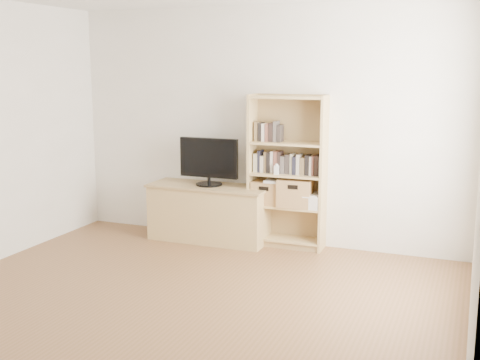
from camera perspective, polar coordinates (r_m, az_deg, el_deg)
The scene contains 13 objects.
floor at distance 4.79m, azimuth -8.28°, elevation -13.45°, with size 4.50×5.00×0.01m, color brown.
back_wall at distance 6.67m, azimuth 2.24°, elevation 5.15°, with size 4.50×0.02×2.60m, color silver.
right_wall at distance 3.81m, azimuth 21.82°, elevation 0.11°, with size 0.02×5.00×2.60m, color silver.
tv_stand at distance 6.82m, azimuth -2.92°, elevation -3.22°, with size 1.33×0.50×0.61m, color tan.
bookshelf at distance 6.50m, azimuth 4.49°, elevation 0.77°, with size 0.83×0.29×1.66m, color tan.
television at distance 6.70m, azimuth -2.97°, elevation 1.78°, with size 0.68×0.05×0.54m, color black.
books_row_mid at distance 6.50m, azimuth 4.55°, elevation 1.53°, with size 0.77×0.15×0.21m, color #ADA88A.
books_row_upper at distance 6.51m, azimuth 3.03°, elevation 4.49°, with size 0.35×0.13×0.18m, color #ADA88A.
baby_monitor at distance 6.43m, azimuth 3.48°, elevation 0.95°, with size 0.05×0.03×0.10m, color white.
basket_left at distance 6.60m, azimuth 2.61°, elevation -1.18°, with size 0.31×0.25×0.25m, color #966C43.
basket_right at distance 6.51m, azimuth 5.31°, elevation -1.20°, with size 0.36×0.30×0.30m, color #966C43.
laptop at distance 6.52m, azimuth 3.92°, elevation -0.10°, with size 0.34×0.24×0.03m, color silver.
magazine_stack at distance 6.48m, azimuth 6.86°, elevation -2.04°, with size 0.19×0.28×0.13m, color silver.
Camera 1 is at (2.23, -3.76, 1.96)m, focal length 45.00 mm.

